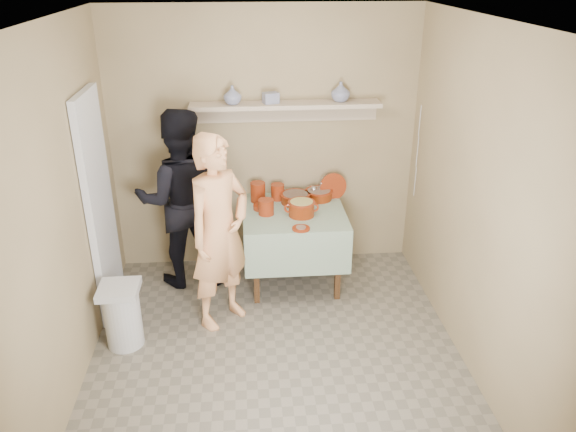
{
  "coord_description": "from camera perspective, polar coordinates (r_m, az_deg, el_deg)",
  "views": [
    {
      "loc": [
        -0.22,
        -3.59,
        2.95
      ],
      "look_at": [
        0.15,
        0.75,
        0.95
      ],
      "focal_mm": 35.0,
      "sensor_mm": 36.0,
      "label": 1
    }
  ],
  "objects": [
    {
      "name": "cazuela_rice",
      "position": [
        5.22,
        1.38,
        0.9
      ],
      "size": [
        0.33,
        0.25,
        0.14
      ],
      "color": "#621F0B",
      "rests_on": "serving_table"
    },
    {
      "name": "front_plate",
      "position": [
        4.98,
        1.33,
        -1.26
      ],
      "size": [
        0.16,
        0.16,
        0.03
      ],
      "color": "maroon",
      "rests_on": "serving_table"
    },
    {
      "name": "ground",
      "position": [
        4.65,
        -1.1,
        -14.71
      ],
      "size": [
        3.5,
        3.5,
        0.0
      ],
      "primitive_type": "plane",
      "color": "#756C5C",
      "rests_on": "ground"
    },
    {
      "name": "ceramic_box",
      "position": [
        5.34,
        -1.77,
        11.9
      ],
      "size": [
        0.16,
        0.14,
        0.1
      ],
      "primitive_type": "cube",
      "rotation": [
        0.0,
        0.0,
        0.31
      ],
      "color": "navy",
      "rests_on": "wall_shelf"
    },
    {
      "name": "serving_table",
      "position": [
        5.41,
        0.58,
        -0.59
      ],
      "size": [
        0.97,
        0.97,
        0.76
      ],
      "color": "#4C2D16",
      "rests_on": "ground"
    },
    {
      "name": "empty_bowl",
      "position": [
        5.39,
        -2.75,
        0.92
      ],
      "size": [
        0.15,
        0.15,
        0.04
      ],
      "primitive_type": "cylinder",
      "color": "maroon",
      "rests_on": "serving_table"
    },
    {
      "name": "vase_left",
      "position": [
        5.32,
        -5.66,
        12.14
      ],
      "size": [
        0.22,
        0.22,
        0.17
      ],
      "primitive_type": "imported",
      "rotation": [
        0.0,
        0.0,
        0.48
      ],
      "color": "navy",
      "rests_on": "wall_shelf"
    },
    {
      "name": "vase_right",
      "position": [
        5.43,
        5.37,
        12.47
      ],
      "size": [
        0.21,
        0.21,
        0.18
      ],
      "primitive_type": "imported",
      "rotation": [
        0.0,
        0.0,
        0.18
      ],
      "color": "navy",
      "rests_on": "wall_shelf"
    },
    {
      "name": "person_helper",
      "position": [
        5.42,
        -10.86,
        1.69
      ],
      "size": [
        0.92,
        0.76,
        1.75
      ],
      "primitive_type": "imported",
      "rotation": [
        0.0,
        0.0,
        -3.02
      ],
      "color": "black",
      "rests_on": "ground"
    },
    {
      "name": "cazuela_meat_a",
      "position": [
        5.5,
        0.75,
        1.91
      ],
      "size": [
        0.3,
        0.3,
        0.1
      ],
      "color": "#621F0B",
      "rests_on": "serving_table"
    },
    {
      "name": "wall_shelf",
      "position": [
        5.41,
        -0.28,
        11.02
      ],
      "size": [
        1.8,
        0.25,
        0.21
      ],
      "color": "#BDA78C",
      "rests_on": "room_shell"
    },
    {
      "name": "plate_stack_b",
      "position": [
        5.58,
        -1.06,
        2.47
      ],
      "size": [
        0.13,
        0.13,
        0.16
      ],
      "primitive_type": "cylinder",
      "color": "maroon",
      "rests_on": "serving_table"
    },
    {
      "name": "plate_stack_a",
      "position": [
        5.54,
        -3.08,
        2.45
      ],
      "size": [
        0.15,
        0.15,
        0.2
      ],
      "primitive_type": "cylinder",
      "color": "maroon",
      "rests_on": "serving_table"
    },
    {
      "name": "tile_panel",
      "position": [
        5.09,
        -18.56,
        0.81
      ],
      "size": [
        0.06,
        0.7,
        2.0
      ],
      "primitive_type": "cube",
      "color": "silver",
      "rests_on": "ground"
    },
    {
      "name": "person_cook",
      "position": [
        4.74,
        -6.98,
        -1.7
      ],
      "size": [
        0.74,
        0.73,
        1.72
      ],
      "primitive_type": "imported",
      "rotation": [
        0.0,
        0.0,
        0.76
      ],
      "color": "#F3A569",
      "rests_on": "ground"
    },
    {
      "name": "bowl_stack",
      "position": [
        5.25,
        -2.24,
        0.92
      ],
      "size": [
        0.15,
        0.15,
        0.15
      ],
      "primitive_type": "cylinder",
      "color": "maroon",
      "rests_on": "serving_table"
    },
    {
      "name": "propped_lid",
      "position": [
        5.62,
        4.61,
        3.01
      ],
      "size": [
        0.28,
        0.1,
        0.27
      ],
      "primitive_type": "cylinder",
      "rotation": [
        1.39,
        0.0,
        0.13
      ],
      "color": "maroon",
      "rests_on": "serving_table"
    },
    {
      "name": "trash_bin",
      "position": [
        4.88,
        -16.47,
        -9.64
      ],
      "size": [
        0.32,
        0.32,
        0.56
      ],
      "color": "silver",
      "rests_on": "ground"
    },
    {
      "name": "electrical_cord",
      "position": [
        5.6,
        13.01,
        6.38
      ],
      "size": [
        0.01,
        0.05,
        0.9
      ],
      "color": "silver",
      "rests_on": "wall_shelf"
    },
    {
      "name": "ladle",
      "position": [
        5.57,
        2.68,
        2.75
      ],
      "size": [
        0.08,
        0.26,
        0.19
      ],
      "color": "silver",
      "rests_on": "cazuela_meat_b"
    },
    {
      "name": "room_shell",
      "position": [
        3.84,
        -1.3,
        4.23
      ],
      "size": [
        3.04,
        3.54,
        2.62
      ],
      "color": "tan",
      "rests_on": "ground"
    },
    {
      "name": "cazuela_meat_b",
      "position": [
        5.6,
        3.15,
        2.27
      ],
      "size": [
        0.28,
        0.28,
        0.1
      ],
      "color": "#621F0B",
      "rests_on": "serving_table"
    }
  ]
}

